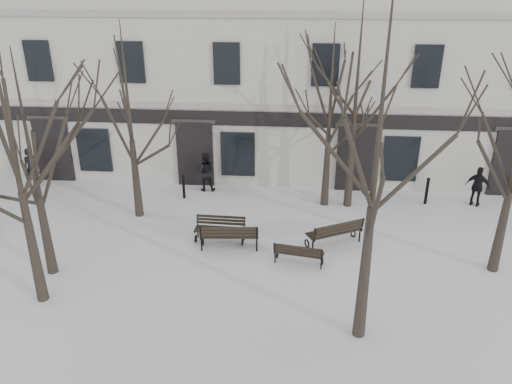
# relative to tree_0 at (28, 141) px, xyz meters

# --- Properties ---
(ground) EXTENTS (100.00, 100.00, 0.00)m
(ground) POSITION_rel_tree_0_xyz_m (6.69, -0.40, -4.39)
(ground) COLOR white
(ground) RESTS_ON ground
(building) EXTENTS (40.40, 10.20, 11.40)m
(building) POSITION_rel_tree_0_xyz_m (6.69, 12.56, 1.13)
(building) COLOR beige
(building) RESTS_ON ground
(tree_0) EXTENTS (4.92, 4.92, 7.02)m
(tree_0) POSITION_rel_tree_0_xyz_m (0.00, 0.00, 0.00)
(tree_0) COLOR black
(tree_0) RESTS_ON ground
(tree_1) EXTENTS (5.72, 5.72, 8.17)m
(tree_1) POSITION_rel_tree_0_xyz_m (0.38, -1.43, 0.72)
(tree_1) COLOR black
(tree_1) RESTS_ON ground
(tree_2) EXTENTS (6.23, 6.23, 8.89)m
(tree_2) POSITION_rel_tree_0_xyz_m (9.46, -2.22, 1.17)
(tree_2) COLOR black
(tree_2) RESTS_ON ground
(tree_4) EXTENTS (5.15, 5.15, 7.36)m
(tree_4) POSITION_rel_tree_0_xyz_m (1.55, 4.24, 0.21)
(tree_4) COLOR black
(tree_4) RESTS_ON ground
(tree_5) EXTENTS (5.04, 5.04, 7.20)m
(tree_5) POSITION_rel_tree_0_xyz_m (8.88, 5.90, 0.11)
(tree_5) COLOR black
(tree_5) RESTS_ON ground
(tree_6) EXTENTS (5.81, 5.81, 8.30)m
(tree_6) POSITION_rel_tree_0_xyz_m (9.82, 5.86, 0.80)
(tree_6) COLOR black
(tree_6) RESTS_ON ground
(bench_1) EXTENTS (2.05, 0.88, 1.01)m
(bench_1) POSITION_rel_tree_0_xyz_m (5.45, 1.91, -3.84)
(bench_1) COLOR black
(bench_1) RESTS_ON ground
(bench_2) EXTENTS (1.68, 0.86, 0.81)m
(bench_2) POSITION_rel_tree_0_xyz_m (7.84, 1.11, -3.95)
(bench_2) COLOR black
(bench_2) RESTS_ON ground
(bench_3) EXTENTS (1.80, 0.70, 0.89)m
(bench_3) POSITION_rel_tree_0_xyz_m (5.04, 2.51, -3.90)
(bench_3) COLOR black
(bench_3) RESTS_ON ground
(bench_4) EXTENTS (2.08, 1.58, 1.01)m
(bench_4) POSITION_rel_tree_0_xyz_m (9.09, 2.47, -3.84)
(bench_4) COLOR black
(bench_4) RESTS_ON ground
(bollard_a) EXTENTS (0.14, 0.14, 1.06)m
(bollard_a) POSITION_rel_tree_0_xyz_m (2.96, 5.99, -3.82)
(bollard_a) COLOR black
(bollard_a) RESTS_ON ground
(bollard_b) EXTENTS (0.15, 0.15, 1.16)m
(bollard_b) POSITION_rel_tree_0_xyz_m (13.06, 6.31, -3.77)
(bollard_b) COLOR black
(bollard_b) RESTS_ON ground
(pedestrian_a) EXTENTS (0.77, 0.76, 1.79)m
(pedestrian_a) POSITION_rel_tree_0_xyz_m (-4.00, 6.67, -4.39)
(pedestrian_a) COLOR black
(pedestrian_a) RESTS_ON ground
(pedestrian_b) EXTENTS (0.91, 0.75, 1.73)m
(pedestrian_b) POSITION_rel_tree_0_xyz_m (3.73, 6.93, -4.39)
(pedestrian_b) COLOR black
(pedestrian_b) RESTS_ON ground
(pedestrian_c) EXTENTS (1.06, 0.85, 1.68)m
(pedestrian_c) POSITION_rel_tree_0_xyz_m (15.05, 6.30, -4.39)
(pedestrian_c) COLOR black
(pedestrian_c) RESTS_ON ground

